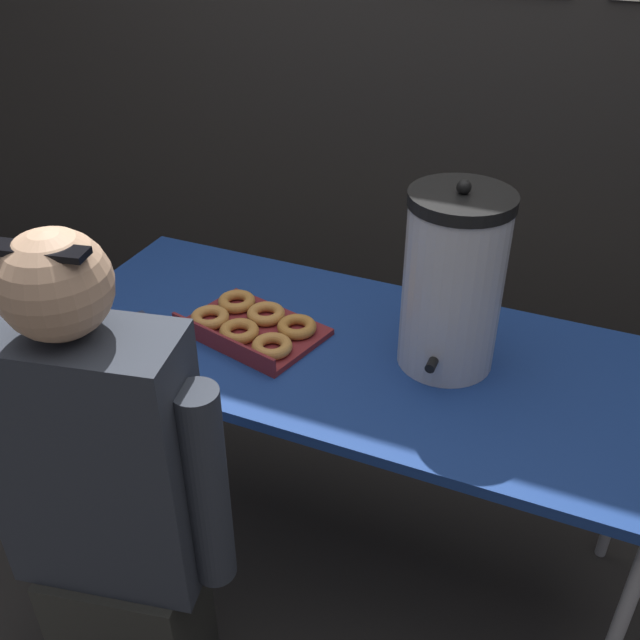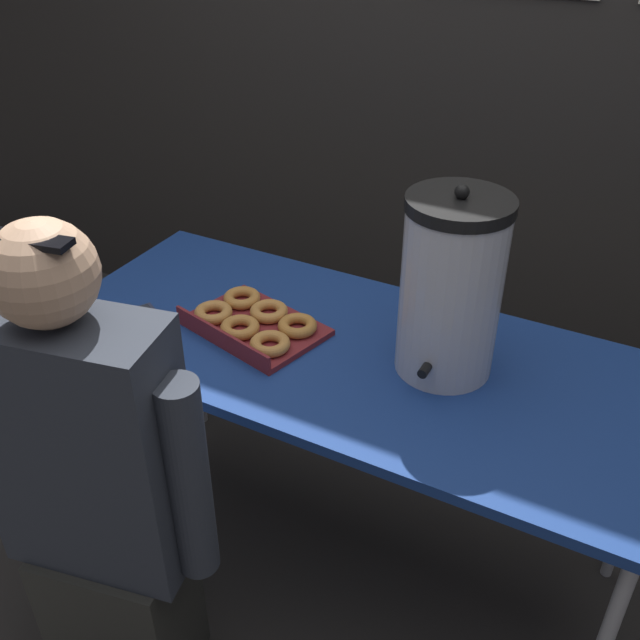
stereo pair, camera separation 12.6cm
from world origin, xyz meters
The scene contains 7 objects.
ground_plane centered at (0.00, 0.00, 0.00)m, with size 12.00×12.00×0.00m, color #2D2B28.
back_wall centered at (0.00, 1.04, 1.41)m, with size 6.00×0.11×2.81m.
folding_table centered at (0.00, 0.00, 0.71)m, with size 1.56×0.68×0.76m.
donut_box centered at (-0.25, -0.04, 0.78)m, with size 0.39×0.31×0.05m.
coffee_urn centered at (0.24, 0.04, 0.98)m, with size 0.23×0.27×0.46m.
cell_phone centered at (-0.57, -0.15, 0.77)m, with size 0.13×0.16×0.01m.
person_seated centered at (-0.32, -0.57, 0.61)m, with size 0.55×0.29×1.27m.
Camera 1 is at (0.52, -1.37, 1.78)m, focal length 40.00 mm.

